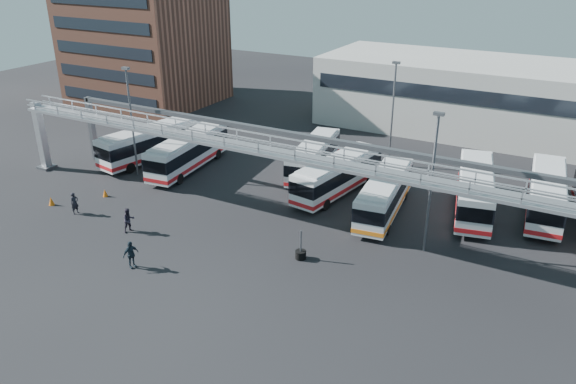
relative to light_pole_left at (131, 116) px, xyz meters
The scene contains 20 objects.
ground 18.78m from the light_pole_left, 26.57° to the right, with size 140.00×140.00×0.00m, color black.
gantry 16.14m from the light_pole_left, ahead, with size 51.40×5.15×7.10m.
apartment_building 28.52m from the light_pole_left, 129.29° to the left, with size 18.00×15.00×16.00m, color brown.
warehouse 41.07m from the light_pole_left, 46.97° to the left, with size 42.00×14.00×8.00m, color #9E9E99.
light_pole_left is the anchor object (origin of this frame).
light_pole_mid 28.02m from the light_pole_left, ahead, with size 0.70×0.35×10.21m.
light_pole_back 24.41m from the light_pole_left, 34.99° to the left, with size 0.70×0.35×10.21m.
bus_1 5.56m from the light_pole_left, 111.20° to the left, with size 4.60×11.70×3.47m.
bus_2 6.23m from the light_pole_left, 46.40° to the left, with size 3.79×11.37×3.39m.
bus_4 17.20m from the light_pole_left, 30.26° to the left, with size 4.13×10.64×3.15m.
bus_5 19.50m from the light_pole_left, 15.88° to the left, with size 4.13×11.06×3.28m.
bus_6 23.92m from the light_pole_left, ahead, with size 3.72×10.85×3.23m.
bus_7 30.70m from the light_pole_left, 14.06° to the left, with size 4.97×11.78×3.49m.
bus_8 36.20m from the light_pole_left, 15.26° to the left, with size 3.65×11.41×3.41m.
pedestrian_a 10.11m from the light_pole_left, 80.70° to the right, with size 0.67×0.44×1.85m, color black.
pedestrian_b 12.65m from the light_pole_left, 50.15° to the right, with size 0.93×0.73×1.92m, color #27202D.
pedestrian_d 17.74m from the light_pole_left, 48.56° to the right, with size 1.16×0.48×1.97m, color #1C2933.
cone_left 10.29m from the light_pole_left, 100.62° to the right, with size 0.47×0.47×0.74m, color orange.
cone_right 7.53m from the light_pole_left, 78.79° to the right, with size 0.43×0.43×0.68m, color orange.
tire_stack 22.37m from the light_pole_left, 16.76° to the right, with size 0.77×0.77×2.19m.
Camera 1 is at (20.43, -28.37, 20.12)m, focal length 35.00 mm.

